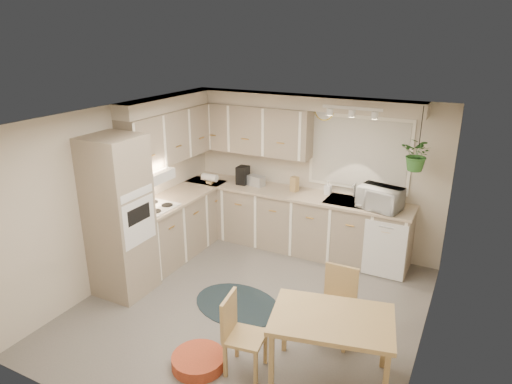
% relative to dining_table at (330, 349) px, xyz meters
% --- Properties ---
extents(floor, '(4.20, 4.20, 0.00)m').
position_rel_dining_table_xyz_m(floor, '(-1.27, 0.74, -0.36)').
color(floor, '#66615A').
rests_on(floor, ground).
extents(ceiling, '(4.20, 4.20, 0.00)m').
position_rel_dining_table_xyz_m(ceiling, '(-1.27, 0.74, 2.04)').
color(ceiling, white).
rests_on(ceiling, wall_back).
extents(wall_back, '(4.00, 0.04, 2.40)m').
position_rel_dining_table_xyz_m(wall_back, '(-1.27, 2.84, 0.84)').
color(wall_back, beige).
rests_on(wall_back, floor).
extents(wall_front, '(4.00, 0.04, 2.40)m').
position_rel_dining_table_xyz_m(wall_front, '(-1.27, -1.36, 0.84)').
color(wall_front, beige).
rests_on(wall_front, floor).
extents(wall_left, '(0.04, 4.20, 2.40)m').
position_rel_dining_table_xyz_m(wall_left, '(-3.27, 0.74, 0.84)').
color(wall_left, beige).
rests_on(wall_left, floor).
extents(wall_right, '(0.04, 4.20, 2.40)m').
position_rel_dining_table_xyz_m(wall_right, '(0.73, 0.74, 0.84)').
color(wall_right, beige).
rests_on(wall_right, floor).
extents(base_cab_left, '(0.60, 1.85, 0.90)m').
position_rel_dining_table_xyz_m(base_cab_left, '(-2.97, 1.62, 0.09)').
color(base_cab_left, gray).
rests_on(base_cab_left, floor).
extents(base_cab_back, '(3.60, 0.60, 0.90)m').
position_rel_dining_table_xyz_m(base_cab_back, '(-1.47, 2.54, 0.09)').
color(base_cab_back, gray).
rests_on(base_cab_back, floor).
extents(counter_left, '(0.64, 1.89, 0.04)m').
position_rel_dining_table_xyz_m(counter_left, '(-2.96, 1.62, 0.56)').
color(counter_left, tan).
rests_on(counter_left, base_cab_left).
extents(counter_back, '(3.64, 0.64, 0.04)m').
position_rel_dining_table_xyz_m(counter_back, '(-1.47, 2.53, 0.56)').
color(counter_back, tan).
rests_on(counter_back, base_cab_back).
extents(oven_stack, '(0.65, 0.65, 2.10)m').
position_rel_dining_table_xyz_m(oven_stack, '(-2.95, 0.37, 0.69)').
color(oven_stack, gray).
rests_on(oven_stack, floor).
extents(wall_oven_face, '(0.02, 0.56, 0.58)m').
position_rel_dining_table_xyz_m(wall_oven_face, '(-2.63, 0.37, 0.69)').
color(wall_oven_face, silver).
rests_on(wall_oven_face, oven_stack).
extents(upper_cab_left, '(0.35, 2.00, 0.75)m').
position_rel_dining_table_xyz_m(upper_cab_left, '(-3.10, 1.74, 1.46)').
color(upper_cab_left, gray).
rests_on(upper_cab_left, wall_left).
extents(upper_cab_back, '(2.00, 0.35, 0.75)m').
position_rel_dining_table_xyz_m(upper_cab_back, '(-2.27, 2.67, 1.46)').
color(upper_cab_back, gray).
rests_on(upper_cab_back, wall_back).
extents(soffit_left, '(0.30, 2.00, 0.20)m').
position_rel_dining_table_xyz_m(soffit_left, '(-3.12, 1.74, 1.94)').
color(soffit_left, beige).
rests_on(soffit_left, wall_left).
extents(soffit_back, '(3.60, 0.30, 0.20)m').
position_rel_dining_table_xyz_m(soffit_back, '(-1.47, 2.69, 1.94)').
color(soffit_back, beige).
rests_on(soffit_back, wall_back).
extents(cooktop, '(0.52, 0.58, 0.02)m').
position_rel_dining_table_xyz_m(cooktop, '(-2.95, 1.04, 0.58)').
color(cooktop, silver).
rests_on(cooktop, counter_left).
extents(range_hood, '(0.40, 0.60, 0.14)m').
position_rel_dining_table_xyz_m(range_hood, '(-2.97, 1.04, 1.04)').
color(range_hood, silver).
rests_on(range_hood, upper_cab_left).
extents(window_blinds, '(1.40, 0.02, 1.00)m').
position_rel_dining_table_xyz_m(window_blinds, '(-0.57, 2.81, 1.24)').
color(window_blinds, silver).
rests_on(window_blinds, wall_back).
extents(window_frame, '(1.50, 0.02, 1.10)m').
position_rel_dining_table_xyz_m(window_frame, '(-0.57, 2.82, 1.24)').
color(window_frame, white).
rests_on(window_frame, wall_back).
extents(sink, '(0.70, 0.48, 0.10)m').
position_rel_dining_table_xyz_m(sink, '(-0.57, 2.54, 0.54)').
color(sink, '#AEB1B6').
rests_on(sink, counter_back).
extents(dishwasher_front, '(0.58, 0.02, 0.83)m').
position_rel_dining_table_xyz_m(dishwasher_front, '(0.03, 2.23, 0.06)').
color(dishwasher_front, silver).
rests_on(dishwasher_front, base_cab_back).
extents(track_light_bar, '(0.80, 0.04, 0.04)m').
position_rel_dining_table_xyz_m(track_light_bar, '(-0.57, 2.29, 1.97)').
color(track_light_bar, silver).
rests_on(track_light_bar, ceiling).
extents(wall_clock, '(0.30, 0.03, 0.30)m').
position_rel_dining_table_xyz_m(wall_clock, '(-1.12, 2.81, 1.82)').
color(wall_clock, '#E4C750').
rests_on(wall_clock, wall_back).
extents(dining_table, '(1.29, 1.00, 0.72)m').
position_rel_dining_table_xyz_m(dining_table, '(0.00, 0.00, 0.00)').
color(dining_table, tan).
rests_on(dining_table, floor).
extents(chair_left, '(0.44, 0.44, 0.83)m').
position_rel_dining_table_xyz_m(chair_left, '(-0.80, -0.25, 0.05)').
color(chair_left, tan).
rests_on(chair_left, floor).
extents(chair_back, '(0.40, 0.40, 0.84)m').
position_rel_dining_table_xyz_m(chair_back, '(-0.15, 0.63, 0.06)').
color(chair_back, tan).
rests_on(chair_back, floor).
extents(braided_rug, '(1.34, 1.11, 0.01)m').
position_rel_dining_table_xyz_m(braided_rug, '(-1.45, 0.73, -0.36)').
color(braided_rug, black).
rests_on(braided_rug, floor).
extents(pet_bed, '(0.63, 0.63, 0.13)m').
position_rel_dining_table_xyz_m(pet_bed, '(-1.26, -0.43, -0.30)').
color(pet_bed, '#B23E23').
rests_on(pet_bed, floor).
extents(microwave, '(0.63, 0.43, 0.39)m').
position_rel_dining_table_xyz_m(microwave, '(-0.14, 2.44, 0.77)').
color(microwave, silver).
rests_on(microwave, counter_back).
extents(soap_bottle, '(0.11, 0.22, 0.10)m').
position_rel_dining_table_xyz_m(soap_bottle, '(-0.97, 2.69, 0.63)').
color(soap_bottle, silver).
rests_on(soap_bottle, counter_back).
extents(hanging_plant, '(0.52, 0.54, 0.35)m').
position_rel_dining_table_xyz_m(hanging_plant, '(0.29, 2.44, 1.36)').
color(hanging_plant, '#316829').
rests_on(hanging_plant, ceiling).
extents(coffee_maker, '(0.17, 0.21, 0.29)m').
position_rel_dining_table_xyz_m(coffee_maker, '(-2.35, 2.54, 0.72)').
color(coffee_maker, black).
rests_on(coffee_maker, counter_back).
extents(toaster, '(0.29, 0.21, 0.16)m').
position_rel_dining_table_xyz_m(toaster, '(-2.12, 2.56, 0.66)').
color(toaster, '#AEB1B6').
rests_on(toaster, counter_back).
extents(knife_block, '(0.13, 0.13, 0.23)m').
position_rel_dining_table_xyz_m(knife_block, '(-1.47, 2.59, 0.69)').
color(knife_block, tan).
rests_on(knife_block, counter_back).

